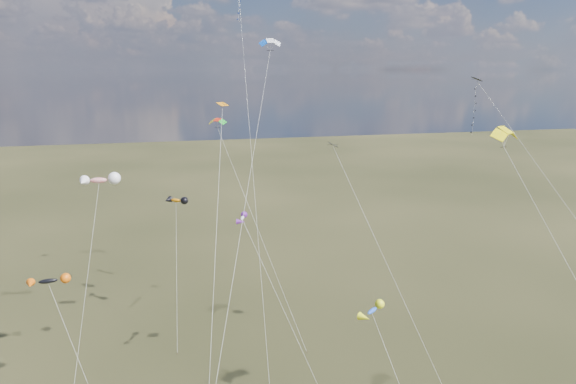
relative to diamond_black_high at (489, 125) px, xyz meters
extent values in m
cube|color=black|center=(-0.85, 1.44, 4.34)|extent=(1.11, 1.15, 0.37)
cylinder|color=silver|center=(-22.08, 8.34, -4.61)|extent=(2.53, 31.24, 41.21)
cube|color=black|center=(-15.77, 0.86, -1.54)|extent=(0.96, 1.02, 0.38)
cylinder|color=silver|center=(-11.88, -6.23, -13.38)|extent=(7.82, 14.21, 23.68)
cube|color=orange|center=(-25.60, 3.63, 2.15)|extent=(1.18, 1.16, 0.32)
cylinder|color=silver|center=(-27.84, -6.04, -11.53)|extent=(4.51, 19.36, 27.37)
cylinder|color=silver|center=(-25.74, -5.08, -8.58)|extent=(11.19, 26.01, 33.27)
cylinder|color=silver|center=(-20.78, 11.22, -12.89)|extent=(7.77, 12.72, 24.65)
cube|color=#332316|center=(-16.91, 4.87, -25.15)|extent=(0.10, 0.10, 0.12)
ellipsoid|color=black|center=(-42.18, 4.22, -13.85)|extent=(3.44, 1.41, 0.99)
cylinder|color=silver|center=(-39.93, 1.26, -19.53)|extent=(4.52, 5.96, 11.37)
ellipsoid|color=orange|center=(-29.95, 18.00, -10.29)|extent=(2.83, 2.51, 1.05)
cylinder|color=silver|center=(-30.40, 13.01, -17.75)|extent=(0.93, 10.00, 14.93)
cube|color=#332316|center=(-30.85, 8.02, -25.15)|extent=(0.10, 0.10, 0.12)
ellipsoid|color=white|center=(-23.84, 4.57, -9.12)|extent=(1.36, 2.40, 0.67)
cylinder|color=silver|center=(-20.75, -0.95, -17.17)|extent=(6.21, 11.08, 16.10)
ellipsoid|color=red|center=(-37.31, 6.99, -5.12)|extent=(3.38, 1.73, 1.42)
cylinder|color=silver|center=(-38.84, 1.82, -15.17)|extent=(3.08, 10.36, 20.10)
ellipsoid|color=blue|center=(-17.01, -12.33, -11.84)|extent=(2.47, 2.18, 0.84)
camera|label=1|loc=(-31.15, -44.11, 5.22)|focal=32.00mm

